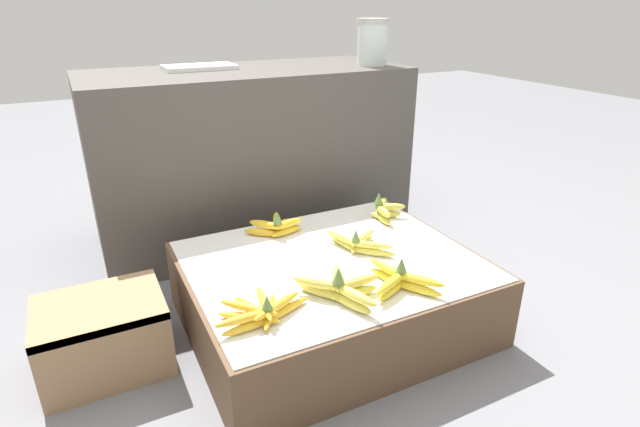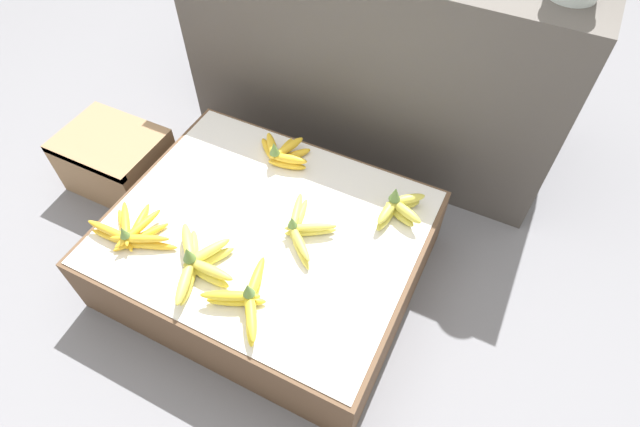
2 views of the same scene
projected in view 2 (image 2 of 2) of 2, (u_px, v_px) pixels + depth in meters
The scene contains 10 objects.
ground_plane at pixel (271, 270), 1.64m from camera, with size 10.00×10.00×0.00m, color slate.
display_platform at pixel (268, 249), 1.55m from camera, with size 0.90×0.74×0.24m.
back_vendor_table at pixel (383, 44), 1.81m from camera, with size 1.34×0.58×0.74m.
wooden_crate at pixel (117, 160), 1.80m from camera, with size 0.35×0.27×0.22m.
banana_bunch_front_left at pixel (131, 233), 1.41m from camera, with size 0.27×0.19×0.08m.
banana_bunch_front_midleft at pixel (198, 263), 1.34m from camera, with size 0.23×0.24×0.10m.
banana_bunch_front_midright at pixel (246, 299), 1.27m from camera, with size 0.21×0.23×0.10m.
banana_bunch_middle_midright at pixel (302, 229), 1.42m from camera, with size 0.17×0.23×0.08m.
banana_bunch_back_midleft at pixel (282, 153), 1.60m from camera, with size 0.21×0.14×0.10m.
banana_bunch_back_right at pixel (398, 208), 1.45m from camera, with size 0.13×0.17×0.10m.
Camera 2 is at (0.54, -0.72, 1.40)m, focal length 28.00 mm.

